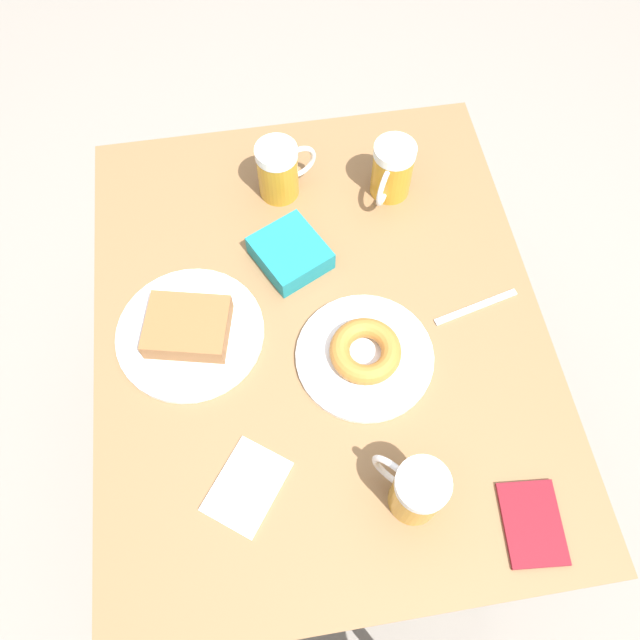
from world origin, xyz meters
name	(u,v)px	position (x,y,z in m)	size (l,w,h in m)	color
ground_plane	(320,446)	(0.00, 0.00, 0.00)	(8.00, 8.00, 0.00)	gray
table	(320,342)	(0.00, 0.00, 0.71)	(0.79, 0.97, 0.78)	olive
plate_with_cake	(189,330)	(0.23, -0.02, 0.79)	(0.26, 0.26, 0.05)	silver
plate_with_donut	(365,354)	(-0.07, 0.07, 0.79)	(0.24, 0.24, 0.04)	silver
beer_mug_left	(392,171)	(-0.18, -0.27, 0.84)	(0.09, 0.11, 0.12)	#C68C23
beer_mug_center	(279,170)	(0.03, -0.31, 0.84)	(0.12, 0.08, 0.12)	#C68C23
beer_mug_right	(416,490)	(-0.09, 0.32, 0.84)	(0.10, 0.10, 0.12)	#C68C23
napkin_folded	(247,486)	(0.16, 0.26, 0.78)	(0.15, 0.16, 0.00)	white
fork	(476,307)	(-0.28, 0.01, 0.78)	(0.16, 0.05, 0.00)	silver
passport_near_edge	(532,523)	(-0.26, 0.38, 0.78)	(0.10, 0.13, 0.01)	maroon
blue_pouch	(290,253)	(0.03, -0.14, 0.80)	(0.16, 0.16, 0.04)	teal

